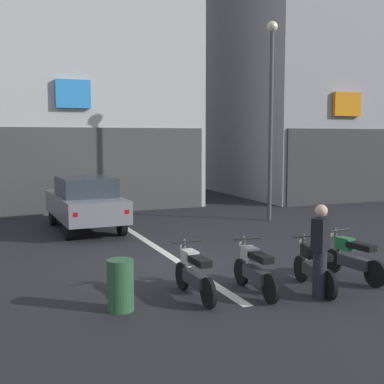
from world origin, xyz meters
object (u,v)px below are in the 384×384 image
object	(u,v)px
motorcycle_black_row_centre	(314,266)
person_by_motorcycles	(320,251)
street_lamp	(271,101)
motorcycle_white_row_leftmost	(194,273)
motorcycle_silver_row_left_mid	(255,269)
car_grey_crossing_near	(85,202)
motorcycle_green_row_right_mid	(352,257)
trash_bin	(120,285)

from	to	relation	value
motorcycle_black_row_centre	person_by_motorcycles	xyz separation A→B (m)	(-0.19, -0.43, 0.40)
street_lamp	person_by_motorcycles	size ratio (longest dim) A/B	3.99
motorcycle_white_row_leftmost	person_by_motorcycles	size ratio (longest dim) A/B	1.00
motorcycle_white_row_leftmost	motorcycle_silver_row_left_mid	size ratio (longest dim) A/B	1.00
car_grey_crossing_near	motorcycle_white_row_leftmost	size ratio (longest dim) A/B	2.49
motorcycle_white_row_leftmost	street_lamp	bearing A→B (deg)	50.76
street_lamp	person_by_motorcycles	xyz separation A→B (m)	(-3.58, -7.73, -3.21)
motorcycle_white_row_leftmost	motorcycle_green_row_right_mid	distance (m)	3.36
motorcycle_black_row_centre	motorcycle_green_row_right_mid	world-z (taller)	same
motorcycle_green_row_right_mid	trash_bin	distance (m)	4.72
motorcycle_white_row_leftmost	trash_bin	size ratio (longest dim) A/B	1.97
motorcycle_black_row_centre	motorcycle_green_row_right_mid	bearing A→B (deg)	14.64
car_grey_crossing_near	motorcycle_green_row_right_mid	size ratio (longest dim) A/B	2.50
motorcycle_green_row_right_mid	trash_bin	size ratio (longest dim) A/B	1.96
car_grey_crossing_near	person_by_motorcycles	world-z (taller)	person_by_motorcycles
car_grey_crossing_near	person_by_motorcycles	bearing A→B (deg)	-72.24
motorcycle_white_row_leftmost	trash_bin	xyz separation A→B (m)	(-1.36, -0.14, -0.03)
trash_bin	street_lamp	bearing A→B (deg)	45.18
motorcycle_white_row_leftmost	motorcycle_green_row_right_mid	bearing A→B (deg)	-1.76
car_grey_crossing_near	trash_bin	xyz separation A→B (m)	(-0.80, -7.49, -0.46)
motorcycle_silver_row_left_mid	trash_bin	size ratio (longest dim) A/B	1.97
street_lamp	motorcycle_white_row_leftmost	xyz separation A→B (m)	(-5.63, -6.90, -3.61)
street_lamp	motorcycle_white_row_leftmost	size ratio (longest dim) A/B	3.99
motorcycle_black_row_centre	street_lamp	bearing A→B (deg)	65.07
trash_bin	person_by_motorcycles	bearing A→B (deg)	-11.38
person_by_motorcycles	trash_bin	size ratio (longest dim) A/B	1.96
car_grey_crossing_near	motorcycle_silver_row_left_mid	bearing A→B (deg)	-77.34
street_lamp	motorcycle_white_row_leftmost	world-z (taller)	street_lamp
motorcycle_silver_row_left_mid	person_by_motorcycles	xyz separation A→B (m)	(0.93, -0.66, 0.40)
street_lamp	trash_bin	bearing A→B (deg)	-134.82
motorcycle_black_row_centre	trash_bin	size ratio (longest dim) A/B	1.95
car_grey_crossing_near	street_lamp	world-z (taller)	street_lamp
person_by_motorcycles	trash_bin	bearing A→B (deg)	168.62
street_lamp	trash_bin	xyz separation A→B (m)	(-7.00, -7.04, -3.64)
car_grey_crossing_near	motorcycle_white_row_leftmost	distance (m)	7.38
trash_bin	motorcycle_green_row_right_mid	bearing A→B (deg)	0.47
motorcycle_green_row_right_mid	trash_bin	world-z (taller)	motorcycle_green_row_right_mid
car_grey_crossing_near	trash_bin	bearing A→B (deg)	-96.06
street_lamp	motorcycle_black_row_centre	bearing A→B (deg)	-114.93
street_lamp	person_by_motorcycles	bearing A→B (deg)	-114.86
trash_bin	motorcycle_silver_row_left_mid	bearing A→B (deg)	-0.54
motorcycle_green_row_right_mid	motorcycle_white_row_leftmost	bearing A→B (deg)	178.24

